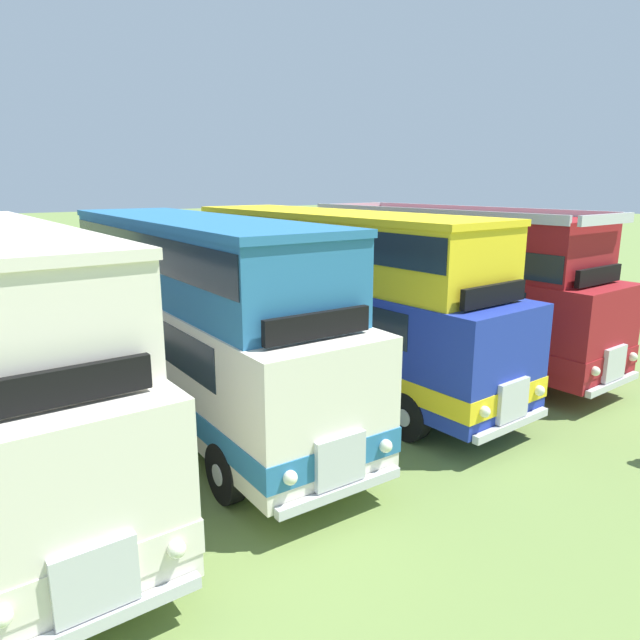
# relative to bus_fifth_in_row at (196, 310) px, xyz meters

# --- Properties ---
(ground_plane) EXTENTS (200.00, 200.00, 0.00)m
(ground_plane) POSITION_rel_bus_fifth_in_row_xyz_m (-3.93, -0.36, -2.47)
(ground_plane) COLOR olive
(bus_fifth_in_row) EXTENTS (2.77, 10.68, 4.49)m
(bus_fifth_in_row) POSITION_rel_bus_fifth_in_row_xyz_m (0.00, 0.00, 0.00)
(bus_fifth_in_row) COLOR silver
(bus_fifth_in_row) RESTS_ON ground
(bus_sixth_in_row) EXTENTS (2.95, 10.82, 4.49)m
(bus_sixth_in_row) POSITION_rel_bus_fifth_in_row_xyz_m (3.92, 0.06, 0.00)
(bus_sixth_in_row) COLOR #1E339E
(bus_sixth_in_row) RESTS_ON ground
(bus_seventh_in_row) EXTENTS (2.89, 10.17, 4.52)m
(bus_seventh_in_row) POSITION_rel_bus_fifth_in_row_xyz_m (7.86, -0.19, -0.12)
(bus_seventh_in_row) COLOR maroon
(bus_seventh_in_row) RESTS_ON ground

